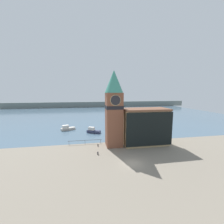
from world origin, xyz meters
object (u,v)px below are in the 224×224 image
Objects in this scene: clock_tower at (114,107)px; boat_near at (93,131)px; pier_building at (145,126)px; boat_far at (67,128)px; mooring_bollard_near at (98,145)px; mooring_bollard_far at (98,153)px.

boat_near is (-4.95, 13.78, -10.02)m from clock_tower.
pier_building is 31.09m from boat_far.
boat_far is at bearing 178.94° from boat_near.
pier_building is at bearing -2.81° from clock_tower.
boat_near is 13.65m from mooring_bollard_near.
pier_building is 2.26× the size of boat_far.
pier_building reaches higher than boat_far.
boat_far reaches higher than mooring_bollard_far.
mooring_bollard_far is (9.69, -24.74, -0.32)m from boat_far.
clock_tower is 11.31m from mooring_bollard_near.
mooring_bollard_near is (10.20, -19.35, -0.37)m from boat_far.
mooring_bollard_far is at bearing -59.98° from boat_near.
clock_tower reaches higher than mooring_bollard_near.
mooring_bollard_far reaches higher than mooring_bollard_near.
boat_near is (-13.84, 14.22, -4.35)m from pier_building.
clock_tower is at bearing -2.06° from mooring_bollard_near.
clock_tower is 27.64× the size of mooring_bollard_far.
boat_near is 11.18m from boat_far.
clock_tower reaches higher than boat_near.
boat_near is 7.91× the size of mooring_bollard_near.
boat_far is 21.88m from mooring_bollard_near.
boat_near reaches higher than mooring_bollard_near.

